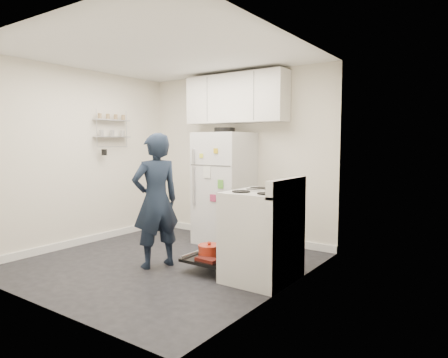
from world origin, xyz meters
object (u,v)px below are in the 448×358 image
Objects in this scene: electric_range at (261,236)px; refrigerator at (225,187)px; person at (156,201)px; open_oven_door at (214,254)px.

refrigerator reaches higher than electric_range.
person is (0.01, -1.42, -0.02)m from refrigerator.
refrigerator is at bearing 138.39° from electric_range.
open_oven_door is 1.44m from refrigerator.
refrigerator is (-1.24, 1.10, 0.34)m from electric_range.
open_oven_door is at bearing 136.34° from person.
open_oven_door is at bearing -177.38° from electric_range.
electric_range is 1.57× the size of open_oven_door.
electric_range is at bearing 2.62° from open_oven_door.
refrigerator is 1.42m from person.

